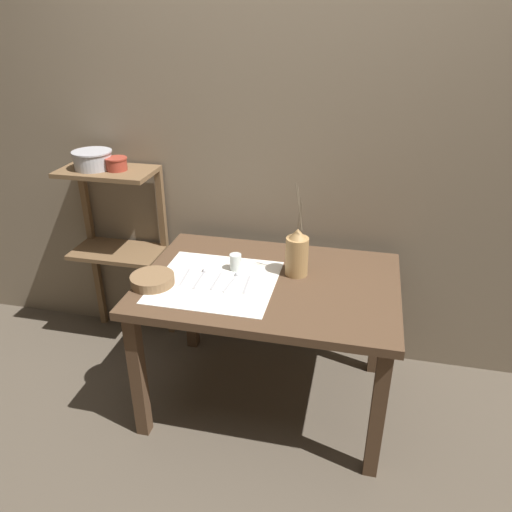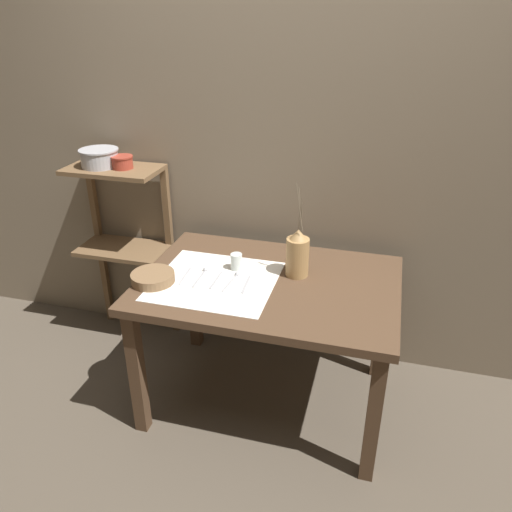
% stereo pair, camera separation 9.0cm
% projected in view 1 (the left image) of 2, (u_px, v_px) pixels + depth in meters
% --- Properties ---
extents(ground_plane, '(12.00, 12.00, 0.00)m').
position_uv_depth(ground_plane, '(268.00, 397.00, 2.64)').
color(ground_plane, brown).
extents(stone_wall_back, '(7.00, 0.06, 2.40)m').
position_uv_depth(stone_wall_back, '(291.00, 149.00, 2.57)').
color(stone_wall_back, '#7A6B56').
rests_on(stone_wall_back, ground_plane).
extents(wooden_table, '(1.19, 0.84, 0.71)m').
position_uv_depth(wooden_table, '(269.00, 297.00, 2.36)').
color(wooden_table, '#4C3523').
rests_on(wooden_table, ground_plane).
extents(wooden_shelf_unit, '(0.51, 0.28, 1.08)m').
position_uv_depth(wooden_shelf_unit, '(118.00, 225.00, 2.82)').
color(wooden_shelf_unit, brown).
rests_on(wooden_shelf_unit, ground_plane).
extents(linen_cloth, '(0.55, 0.52, 0.00)m').
position_uv_depth(linen_cloth, '(216.00, 282.00, 2.31)').
color(linen_cloth, white).
rests_on(linen_cloth, wooden_table).
extents(pitcher_with_flowers, '(0.11, 0.11, 0.45)m').
position_uv_depth(pitcher_with_flowers, '(297.00, 253.00, 2.33)').
color(pitcher_with_flowers, '#A87F4C').
rests_on(pitcher_with_flowers, wooden_table).
extents(wooden_bowl, '(0.20, 0.20, 0.05)m').
position_uv_depth(wooden_bowl, '(152.00, 280.00, 2.28)').
color(wooden_bowl, brown).
rests_on(wooden_bowl, wooden_table).
extents(glass_tumbler_near, '(0.06, 0.06, 0.08)m').
position_uv_depth(glass_tumbler_near, '(236.00, 262.00, 2.40)').
color(glass_tumbler_near, silver).
rests_on(glass_tumbler_near, wooden_table).
extents(fork_outer, '(0.02, 0.17, 0.00)m').
position_uv_depth(fork_outer, '(184.00, 277.00, 2.34)').
color(fork_outer, '#A8A8AD').
rests_on(fork_outer, wooden_table).
extents(spoon_outer, '(0.02, 0.18, 0.02)m').
position_uv_depth(spoon_outer, '(202.00, 274.00, 2.36)').
color(spoon_outer, '#A8A8AD').
rests_on(spoon_outer, wooden_table).
extents(fork_inner, '(0.01, 0.17, 0.00)m').
position_uv_depth(fork_inner, '(216.00, 281.00, 2.31)').
color(fork_inner, '#A8A8AD').
rests_on(fork_inner, wooden_table).
extents(spoon_inner, '(0.04, 0.18, 0.02)m').
position_uv_depth(spoon_inner, '(234.00, 278.00, 2.33)').
color(spoon_inner, '#A8A8AD').
rests_on(spoon_inner, wooden_table).
extents(knife_center, '(0.02, 0.17, 0.00)m').
position_uv_depth(knife_center, '(247.00, 284.00, 2.28)').
color(knife_center, '#A8A8AD').
rests_on(knife_center, wooden_table).
extents(metal_pot_large, '(0.21, 0.21, 0.09)m').
position_uv_depth(metal_pot_large, '(93.00, 159.00, 2.63)').
color(metal_pot_large, '#A8A8AD').
rests_on(metal_pot_large, wooden_shelf_unit).
extents(metal_pot_small, '(0.12, 0.12, 0.07)m').
position_uv_depth(metal_pot_small, '(116.00, 163.00, 2.61)').
color(metal_pot_small, '#9E3828').
rests_on(metal_pot_small, wooden_shelf_unit).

